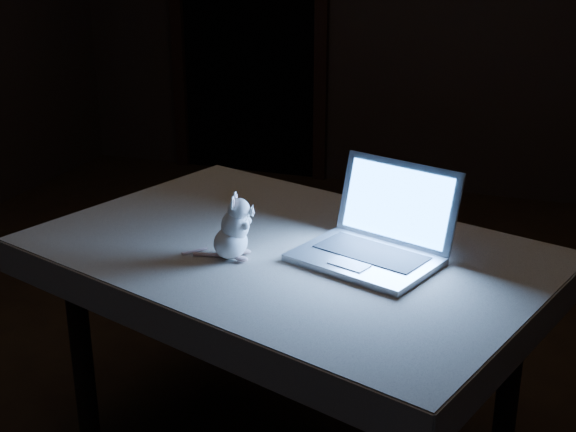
% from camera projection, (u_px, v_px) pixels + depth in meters
% --- Properties ---
extents(floor, '(5.00, 5.00, 0.00)m').
position_uv_depth(floor, '(277.00, 403.00, 2.63)').
color(floor, black).
rests_on(floor, ground).
extents(doorway, '(1.06, 0.36, 2.13)m').
position_uv_depth(doorway, '(248.00, 7.00, 4.81)').
color(doorway, black).
rests_on(doorway, back_wall).
extents(table, '(1.48, 1.18, 0.69)m').
position_uv_depth(table, '(288.00, 356.00, 2.26)').
color(table, black).
rests_on(table, floor).
extents(tablecloth, '(1.64, 1.40, 0.10)m').
position_uv_depth(tablecloth, '(256.00, 263.00, 2.15)').
color(tablecloth, beige).
rests_on(tablecloth, table).
extents(laptop, '(0.44, 0.42, 0.24)m').
position_uv_depth(laptop, '(366.00, 219.00, 1.99)').
color(laptop, '#A3A4A8').
rests_on(laptop, tablecloth).
extents(plush_mouse, '(0.18, 0.18, 0.18)m').
position_uv_depth(plush_mouse, '(230.00, 227.00, 2.03)').
color(plush_mouse, white).
rests_on(plush_mouse, tablecloth).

